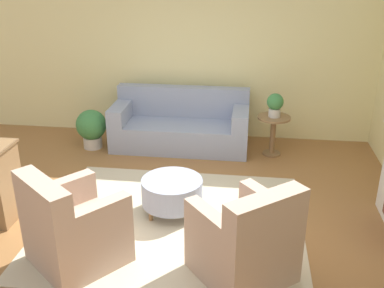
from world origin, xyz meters
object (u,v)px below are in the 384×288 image
Objects in this scene: side_table at (273,129)px; potted_plant_on_side_table at (275,104)px; couch at (181,126)px; armchair_right at (246,243)px; armchair_left at (72,230)px; potted_plant_floor at (91,127)px; ottoman_table at (172,191)px.

potted_plant_on_side_table is (0.00, 0.00, 0.39)m from side_table.
couch is 5.98× the size of potted_plant_on_side_table.
armchair_left is at bearing 180.00° from armchair_right.
armchair_right is at bearing -48.89° from potted_plant_floor.
ottoman_table is (0.21, -2.01, -0.05)m from couch.
side_table is at bearing 83.27° from armchair_right.
couch is at bearing 173.70° from side_table.
armchair_right is 3.15× the size of potted_plant_on_side_table.
potted_plant_floor reaches higher than side_table.
potted_plant_on_side_table is (0.34, 2.90, 0.42)m from armchair_right.
potted_plant_floor is (-0.79, 2.80, -0.04)m from armchair_left.
ottoman_table is at bearing -84.02° from couch.
ottoman_table is 1.15× the size of potted_plant_floor.
ottoman_table is 2.36m from potted_plant_floor.
potted_plant_on_side_table reaches higher than couch.
armchair_left is at bearing -124.63° from potted_plant_on_side_table.
side_table is (0.34, 2.90, 0.03)m from armchair_right.
armchair_left is (-0.58, -3.06, 0.06)m from couch.
armchair_left is 1.32m from ottoman_table.
side_table is 2.79m from potted_plant_floor.
potted_plant_on_side_table is at bearing 56.75° from ottoman_table.
couch is 2.96× the size of ottoman_table.
couch reaches higher than potted_plant_floor.
ottoman_table is 1.17× the size of side_table.
armchair_right reaches higher than potted_plant_floor.
side_table is at bearing 55.37° from armchair_left.
potted_plant_on_side_table is at bearing 0.00° from side_table.
couch is at bearing 109.46° from armchair_right.
ottoman_table is at bearing 53.06° from armchair_left.
couch reaches higher than side_table.
potted_plant_floor is at bearing -178.02° from side_table.
side_table is at bearing 56.75° from ottoman_table.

